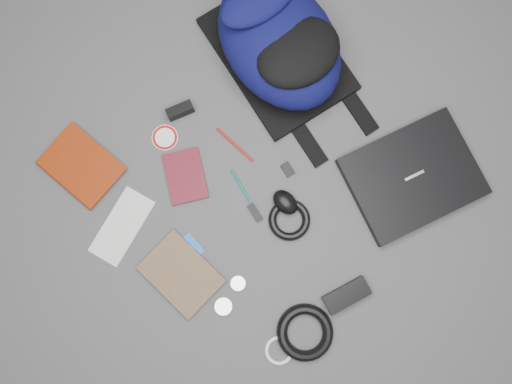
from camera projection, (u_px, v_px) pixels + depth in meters
ground at (256, 193)px, 1.62m from camera, size 4.00×4.00×0.00m
backpack at (279, 42)px, 1.57m from camera, size 0.40×0.56×0.22m
laptop at (412, 176)px, 1.61m from camera, size 0.45×0.38×0.04m
textbook_red at (63, 187)px, 1.61m from camera, size 0.23×0.28×0.03m
comic_book at (162, 294)px, 1.57m from camera, size 0.21×0.26×0.02m
envelope at (122, 226)px, 1.60m from camera, size 0.26×0.20×0.00m
dvd_case at (185, 176)px, 1.62m from camera, size 0.18×0.20×0.01m
compact_camera at (180, 111)px, 1.63m from camera, size 0.09×0.05×0.05m
sticker_disc at (165, 138)px, 1.64m from camera, size 0.10×0.10×0.00m
pen_teal at (243, 189)px, 1.62m from camera, size 0.02×0.15×0.01m
pen_red at (235, 145)px, 1.63m from camera, size 0.04×0.16×0.01m
id_badge at (191, 247)px, 1.60m from camera, size 0.06×0.08×0.00m
usb_black at (255, 213)px, 1.61m from camera, size 0.03×0.06×0.01m
key_fob at (288, 169)px, 1.62m from camera, size 0.03×0.05×0.01m
mouse at (285, 202)px, 1.59m from camera, size 0.08×0.10×0.05m
headphone_left at (223, 306)px, 1.57m from camera, size 0.07×0.07×0.01m
headphone_right at (238, 283)px, 1.58m from camera, size 0.06×0.06×0.01m
cable_coil at (289, 220)px, 1.60m from camera, size 0.17×0.17×0.03m
power_brick at (346, 295)px, 1.56m from camera, size 0.15×0.08×0.04m
power_cord_coil at (305, 332)px, 1.55m from camera, size 0.20×0.20×0.03m
white_cable_coil at (279, 351)px, 1.55m from camera, size 0.09×0.09×0.01m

